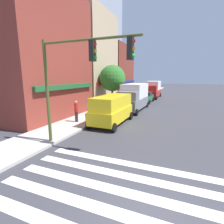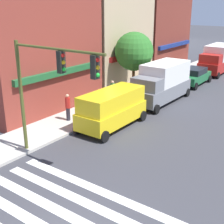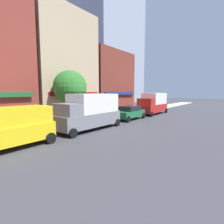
% 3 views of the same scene
% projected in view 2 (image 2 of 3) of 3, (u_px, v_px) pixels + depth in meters
% --- Properties ---
extents(storefront_row, '(26.53, 5.30, 12.22)m').
position_uv_depth(storefront_row, '(103.00, 25.00, 27.76)').
color(storefront_row, maroon).
rests_on(storefront_row, ground_plane).
extents(traffic_signal, '(0.32, 5.40, 5.78)m').
position_uv_depth(traffic_signal, '(48.00, 78.00, 14.04)').
color(traffic_signal, '#474C1E').
rests_on(traffic_signal, ground_plane).
extents(van_yellow, '(5.01, 2.22, 2.34)m').
position_uv_depth(van_yellow, '(112.00, 108.00, 19.30)').
color(van_yellow, yellow).
rests_on(van_yellow, ground_plane).
extents(box_truck_grey, '(6.24, 2.42, 3.04)m').
position_uv_depth(box_truck_grey, '(162.00, 82.00, 24.23)').
color(box_truck_grey, slate).
rests_on(box_truck_grey, ground_plane).
extents(sedan_green, '(4.42, 2.02, 1.59)m').
position_uv_depth(sedan_green, '(194.00, 76.00, 29.58)').
color(sedan_green, '#1E6638').
rests_on(sedan_green, ground_plane).
extents(box_truck_red, '(6.21, 2.42, 3.04)m').
position_uv_depth(box_truck_red, '(217.00, 59.00, 34.26)').
color(box_truck_red, '#B21E19').
rests_on(box_truck_red, ground_plane).
extents(pedestrian_red_jacket, '(0.32, 0.32, 1.77)m').
position_uv_depth(pedestrian_red_jacket, '(68.00, 107.00, 20.14)').
color(pedestrian_red_jacket, '#23232D').
rests_on(pedestrian_red_jacket, sidewalk_left).
extents(pedestrian_orange_vest, '(0.32, 0.32, 1.77)m').
position_uv_depth(pedestrian_orange_vest, '(156.00, 76.00, 28.66)').
color(pedestrian_orange_vest, '#23232D').
rests_on(pedestrian_orange_vest, sidewalk_left).
extents(pedestrian_green_top, '(0.32, 0.32, 1.77)m').
position_uv_depth(pedestrian_green_top, '(113.00, 92.00, 23.55)').
color(pedestrian_green_top, '#23232D').
rests_on(pedestrian_green_top, sidewalk_left).
extents(fire_hydrant, '(0.24, 0.24, 0.84)m').
position_uv_depth(fire_hydrant, '(79.00, 118.00, 19.54)').
color(fire_hydrant, red).
rests_on(fire_hydrant, sidewalk_left).
extents(street_tree, '(3.14, 3.14, 5.10)m').
position_uv_depth(street_tree, '(134.00, 52.00, 25.32)').
color(street_tree, brown).
rests_on(street_tree, sidewalk_left).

